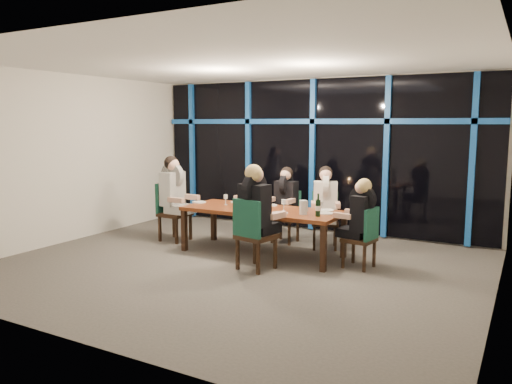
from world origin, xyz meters
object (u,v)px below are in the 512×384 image
diner_end_left (174,186)px  diner_near_mid (256,202)px  diner_far_mid (285,194)px  chair_near_mid (252,231)px  diner_far_right (325,195)px  chair_far_mid (287,213)px  dining_table (262,213)px  water_pitcher (303,207)px  chair_end_right (364,235)px  chair_far_right (325,216)px  diner_far_left (251,194)px  chair_far_left (253,212)px  wine_bottle (318,208)px  diner_end_right (360,210)px  chair_end_left (171,208)px

diner_end_left → diner_near_mid: 2.33m
diner_far_mid → diner_near_mid: size_ratio=0.88×
chair_near_mid → diner_far_right: (0.44, 1.74, 0.33)m
chair_far_mid → diner_near_mid: diner_near_mid is taller
dining_table → water_pitcher: water_pitcher is taller
chair_end_right → diner_end_left: size_ratio=0.89×
chair_far_right → chair_far_mid: bearing=152.9°
chair_near_mid → diner_near_mid: size_ratio=1.03×
diner_far_left → water_pitcher: bearing=-39.1°
water_pitcher → dining_table: bearing=176.6°
chair_far_left → chair_end_right: bearing=-26.3°
chair_near_mid → water_pitcher: (0.47, 0.74, 0.27)m
chair_far_mid → wine_bottle: wine_bottle is taller
dining_table → chair_near_mid: size_ratio=2.47×
chair_end_right → diner_far_left: 2.62m
dining_table → chair_end_right: (1.70, 0.00, -0.17)m
dining_table → diner_end_right: diner_end_right is taller
chair_end_left → diner_end_left: 0.43m
chair_far_left → diner_far_right: diner_far_right is taller
chair_end_right → dining_table: bearing=-81.8°
diner_far_left → chair_near_mid: bearing=-64.0°
dining_table → diner_end_left: size_ratio=2.54×
chair_far_left → chair_near_mid: chair_near_mid is taller
chair_near_mid → wine_bottle: bearing=-124.9°
chair_far_right → chair_end_right: bearing=-66.3°
dining_table → chair_end_right: chair_end_right is taller
diner_end_right → diner_near_mid: 1.53m
diner_end_left → diner_far_mid: bearing=-62.6°
chair_far_left → wine_bottle: size_ratio=2.48×
chair_far_right → diner_far_right: 0.39m
diner_end_left → dining_table: bearing=-89.7°
chair_end_right → diner_far_left: bearing=-102.9°
chair_far_left → diner_far_mid: (0.71, -0.09, 0.41)m
dining_table → diner_far_mid: diner_far_mid is taller
chair_far_left → diner_end_left: bearing=-143.3°
diner_near_mid → diner_end_right: bearing=-137.0°
chair_far_left → chair_far_mid: chair_far_mid is taller
diner_far_mid → diner_end_right: 1.88m
diner_far_right → diner_end_right: diner_far_right is taller
wine_bottle → water_pitcher: size_ratio=1.58×
dining_table → wine_bottle: wine_bottle is taller
chair_end_left → chair_near_mid: 2.43m
chair_far_left → diner_near_mid: 2.15m
diner_far_left → water_pitcher: diner_far_left is taller
diner_end_left → wine_bottle: bearing=-92.5°
chair_end_left → diner_far_mid: diner_far_mid is taller
diner_end_left → diner_near_mid: bearing=-109.2°
chair_end_left → wine_bottle: size_ratio=3.06×
diner_far_mid → diner_end_right: size_ratio=1.02×
diner_end_left → chair_far_left: bearing=-47.2°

